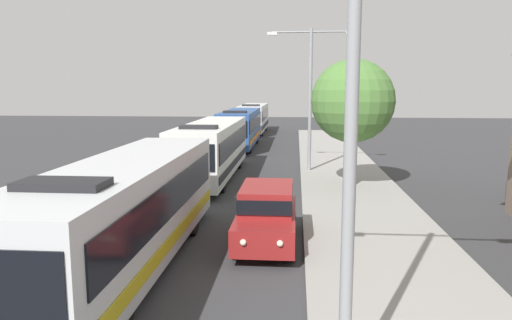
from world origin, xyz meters
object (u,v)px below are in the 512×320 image
at_px(bus_second_in_line, 212,148).
at_px(bus_fourth_in_line, 254,117).
at_px(white_suv, 267,213).
at_px(streetlamp_mid, 310,86).
at_px(streetlamp_near, 353,51).
at_px(bus_middle, 240,127).
at_px(roadside_tree, 353,101).
at_px(bus_lead, 127,210).

bearing_deg(bus_second_in_line, bus_fourth_in_line, 90.00).
relative_size(bus_second_in_line, white_suv, 2.53).
distance_m(bus_fourth_in_line, streetlamp_mid, 24.86).
bearing_deg(streetlamp_near, bus_middle, 99.50).
height_order(bus_middle, white_suv, bus_middle).
height_order(white_suv, roadside_tree, roadside_tree).
relative_size(bus_second_in_line, streetlamp_near, 1.30).
bearing_deg(bus_middle, streetlamp_near, -80.50).
relative_size(bus_second_in_line, streetlamp_mid, 1.43).
relative_size(white_suv, streetlamp_near, 0.51).
bearing_deg(bus_middle, bus_lead, -90.00).
relative_size(bus_lead, streetlamp_near, 1.31).
bearing_deg(streetlamp_mid, bus_fourth_in_line, 102.66).
xyz_separation_m(bus_lead, bus_fourth_in_line, (-0.00, 39.64, -0.00)).
xyz_separation_m(bus_second_in_line, bus_fourth_in_line, (-0.00, 26.21, -0.00)).
bearing_deg(streetlamp_near, white_suv, 102.19).
relative_size(bus_middle, roadside_tree, 1.76).
xyz_separation_m(bus_middle, white_suv, (3.70, -24.40, -0.66)).
relative_size(white_suv, streetlamp_mid, 0.57).
xyz_separation_m(bus_second_in_line, white_suv, (3.70, -10.95, -0.66)).
distance_m(bus_second_in_line, streetlamp_near, 19.96).
bearing_deg(white_suv, bus_middle, 98.62).
bearing_deg(bus_fourth_in_line, white_suv, -84.32).
distance_m(bus_fourth_in_line, roadside_tree, 29.53).
bearing_deg(bus_lead, bus_second_in_line, 90.00).
relative_size(bus_fourth_in_line, streetlamp_mid, 1.36).
height_order(bus_fourth_in_line, streetlamp_near, streetlamp_near).
distance_m(bus_fourth_in_line, white_suv, 37.35).
height_order(bus_lead, streetlamp_mid, streetlamp_mid).
distance_m(bus_middle, bus_fourth_in_line, 12.76).
bearing_deg(bus_lead, bus_middle, 90.00).
xyz_separation_m(white_suv, roadside_tree, (3.62, 8.67, 3.30)).
distance_m(bus_second_in_line, bus_middle, 13.44).
relative_size(bus_lead, bus_second_in_line, 1.00).
bearing_deg(bus_middle, bus_second_in_line, -90.00).
distance_m(bus_lead, bus_fourth_in_line, 39.64).
height_order(white_suv, streetlamp_near, streetlamp_near).
bearing_deg(bus_second_in_line, streetlamp_mid, 21.93).
bearing_deg(bus_middle, white_suv, -81.38).
bearing_deg(streetlamp_mid, white_suv, -97.38).
bearing_deg(bus_second_in_line, white_suv, -71.35).
relative_size(white_suv, roadside_tree, 0.74).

